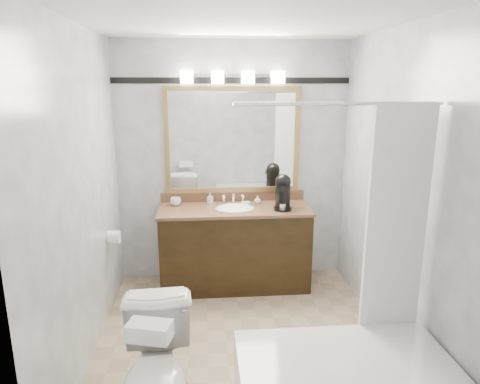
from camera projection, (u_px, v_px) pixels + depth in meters
name	position (u px, v px, depth m)	size (l,w,h in m)	color
room	(244.00, 195.00, 3.24)	(2.42, 2.62, 2.52)	tan
vanity	(235.00, 246.00, 4.42)	(1.53, 0.58, 0.97)	black
mirror	(233.00, 140.00, 4.42)	(1.40, 0.04, 1.10)	#A7854B
vanity_light_bar	(233.00, 77.00, 4.21)	(1.02, 0.14, 0.12)	silver
accent_stripe	(232.00, 80.00, 4.28)	(2.40, 0.01, 0.06)	black
bathtub	(346.00, 380.00, 2.65)	(1.30, 0.75, 1.96)	white
tp_roll	(114.00, 237.00, 3.92)	(0.12, 0.12, 0.11)	white
toilet	(157.00, 378.00, 2.51)	(0.43, 0.76, 0.78)	white
tissue_box	(149.00, 331.00, 2.21)	(0.23, 0.12, 0.09)	white
coffee_maker	(283.00, 191.00, 4.26)	(0.18, 0.23, 0.35)	black
cup_left	(176.00, 202.00, 4.39)	(0.11, 0.11, 0.08)	white
soap_bottle_a	(210.00, 198.00, 4.47)	(0.05, 0.05, 0.11)	white
soap_bottle_b	(258.00, 200.00, 4.46)	(0.07, 0.07, 0.09)	white
soap_bar	(246.00, 203.00, 4.44)	(0.09, 0.05, 0.03)	beige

